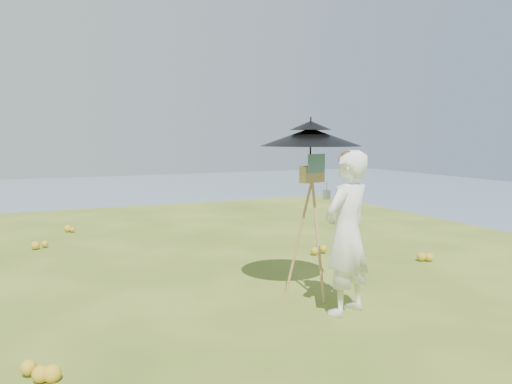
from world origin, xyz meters
name	(u,v)px	position (x,y,z in m)	size (l,w,h in m)	color
ground	(132,288)	(0.00, 0.00, 0.00)	(14.00, 14.00, 0.00)	#46601B
shoreline_tier	(46,380)	(0.00, 75.00, -36.00)	(170.00, 28.00, 8.00)	#6B6656
bay_water	(33,216)	(0.00, 240.00, -34.00)	(700.00, 700.00, 0.00)	slate
slope_trees	(52,351)	(0.00, 35.00, -15.00)	(110.00, 50.00, 6.00)	#1F4A16
harbor_town	(44,340)	(0.00, 75.00, -29.50)	(110.00, 22.00, 5.00)	silver
wildflowers	(128,278)	(0.00, 0.25, 0.06)	(10.00, 10.50, 0.12)	gold
painter	(347,233)	(1.79, -1.73, 0.82)	(0.59, 0.39, 1.63)	white
field_easel	(311,226)	(1.75, -1.11, 0.79)	(0.60, 0.60, 1.58)	#9C6841
sun_umbrella	(310,148)	(1.74, -1.09, 1.63)	(1.10, 1.10, 0.67)	black
painter_cap	(348,155)	(1.79, -1.73, 1.59)	(0.18, 0.21, 0.10)	#CF717F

